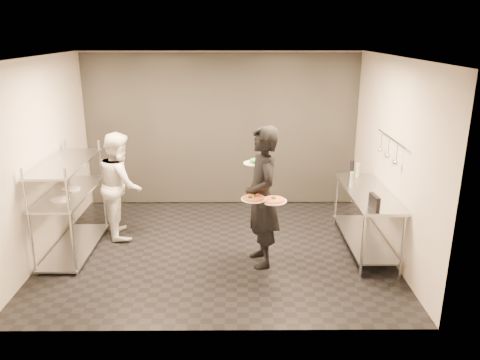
{
  "coord_description": "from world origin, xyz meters",
  "views": [
    {
      "loc": [
        0.28,
        -6.38,
        3.15
      ],
      "look_at": [
        0.32,
        -0.03,
        1.1
      ],
      "focal_mm": 35.0,
      "sensor_mm": 36.0,
      "label": 1
    }
  ],
  "objects_px": {
    "pass_rack": "(70,201)",
    "waiter": "(262,197)",
    "pos_monitor": "(374,202)",
    "bottle_dark": "(352,167)",
    "prep_counter": "(366,210)",
    "pizza_plate_near": "(254,198)",
    "bottle_green": "(352,179)",
    "pizza_plate_far": "(274,200)",
    "bottle_clear": "(358,170)",
    "salad_plate": "(255,162)",
    "chef": "(120,185)"
  },
  "relations": [
    {
      "from": "pass_rack",
      "to": "pizza_plate_near",
      "type": "relative_size",
      "value": 4.84
    },
    {
      "from": "pizza_plate_far",
      "to": "prep_counter",
      "type": "bearing_deg",
      "value": 25.28
    },
    {
      "from": "pizza_plate_near",
      "to": "bottle_clear",
      "type": "relative_size",
      "value": 1.55
    },
    {
      "from": "bottle_clear",
      "to": "bottle_dark",
      "type": "xyz_separation_m",
      "value": [
        -0.08,
        0.08,
        0.01
      ]
    },
    {
      "from": "pass_rack",
      "to": "prep_counter",
      "type": "height_order",
      "value": "pass_rack"
    },
    {
      "from": "bottle_clear",
      "to": "bottle_dark",
      "type": "relative_size",
      "value": 0.89
    },
    {
      "from": "salad_plate",
      "to": "bottle_clear",
      "type": "height_order",
      "value": "salad_plate"
    },
    {
      "from": "waiter",
      "to": "bottle_green",
      "type": "relative_size",
      "value": 8.72
    },
    {
      "from": "pass_rack",
      "to": "chef",
      "type": "relative_size",
      "value": 0.96
    },
    {
      "from": "prep_counter",
      "to": "pizza_plate_near",
      "type": "bearing_deg",
      "value": -158.33
    },
    {
      "from": "salad_plate",
      "to": "pos_monitor",
      "type": "distance_m",
      "value": 1.68
    },
    {
      "from": "chef",
      "to": "bottle_clear",
      "type": "xyz_separation_m",
      "value": [
        3.75,
        0.14,
        0.19
      ]
    },
    {
      "from": "bottle_clear",
      "to": "salad_plate",
      "type": "bearing_deg",
      "value": -152.78
    },
    {
      "from": "pizza_plate_far",
      "to": "salad_plate",
      "type": "relative_size",
      "value": 1.12
    },
    {
      "from": "prep_counter",
      "to": "pos_monitor",
      "type": "bearing_deg",
      "value": -99.46
    },
    {
      "from": "pizza_plate_near",
      "to": "bottle_clear",
      "type": "height_order",
      "value": "bottle_clear"
    },
    {
      "from": "waiter",
      "to": "pizza_plate_far",
      "type": "distance_m",
      "value": 0.29
    },
    {
      "from": "bottle_clear",
      "to": "waiter",
      "type": "bearing_deg",
      "value": -144.15
    },
    {
      "from": "waiter",
      "to": "chef",
      "type": "relative_size",
      "value": 1.17
    },
    {
      "from": "pass_rack",
      "to": "prep_counter",
      "type": "distance_m",
      "value": 4.33
    },
    {
      "from": "salad_plate",
      "to": "chef",
      "type": "bearing_deg",
      "value": 160.88
    },
    {
      "from": "pizza_plate_near",
      "to": "salad_plate",
      "type": "bearing_deg",
      "value": 87.04
    },
    {
      "from": "prep_counter",
      "to": "bottle_clear",
      "type": "bearing_deg",
      "value": 88.1
    },
    {
      "from": "bottle_dark",
      "to": "waiter",
      "type": "bearing_deg",
      "value": -140.82
    },
    {
      "from": "pos_monitor",
      "to": "bottle_dark",
      "type": "distance_m",
      "value": 1.52
    },
    {
      "from": "pizza_plate_near",
      "to": "pizza_plate_far",
      "type": "xyz_separation_m",
      "value": [
        0.26,
        -0.0,
        -0.03
      ]
    },
    {
      "from": "bottle_dark",
      "to": "bottle_clear",
      "type": "bearing_deg",
      "value": -46.62
    },
    {
      "from": "pos_monitor",
      "to": "bottle_green",
      "type": "relative_size",
      "value": 1.2
    },
    {
      "from": "pos_monitor",
      "to": "prep_counter",
      "type": "bearing_deg",
      "value": 74.36
    },
    {
      "from": "salad_plate",
      "to": "pizza_plate_far",
      "type": "bearing_deg",
      "value": -65.99
    },
    {
      "from": "pass_rack",
      "to": "prep_counter",
      "type": "bearing_deg",
      "value": 0.03
    },
    {
      "from": "pass_rack",
      "to": "salad_plate",
      "type": "xyz_separation_m",
      "value": [
        2.67,
        -0.14,
        0.63
      ]
    },
    {
      "from": "chef",
      "to": "pos_monitor",
      "type": "height_order",
      "value": "chef"
    },
    {
      "from": "pizza_plate_far",
      "to": "bottle_clear",
      "type": "distance_m",
      "value": 2.0
    },
    {
      "from": "chef",
      "to": "bottle_clear",
      "type": "height_order",
      "value": "chef"
    },
    {
      "from": "prep_counter",
      "to": "bottle_dark",
      "type": "distance_m",
      "value": 0.9
    },
    {
      "from": "pass_rack",
      "to": "waiter",
      "type": "bearing_deg",
      "value": -8.74
    },
    {
      "from": "pizza_plate_far",
      "to": "chef",
      "type": "bearing_deg",
      "value": 151.68
    },
    {
      "from": "bottle_clear",
      "to": "bottle_dark",
      "type": "distance_m",
      "value": 0.11
    },
    {
      "from": "chef",
      "to": "pizza_plate_near",
      "type": "xyz_separation_m",
      "value": [
        2.05,
        -1.24,
        0.22
      ]
    },
    {
      "from": "pos_monitor",
      "to": "bottle_dark",
      "type": "xyz_separation_m",
      "value": [
        0.07,
        1.52,
        0.02
      ]
    },
    {
      "from": "bottle_clear",
      "to": "bottle_green",
      "type": "bearing_deg",
      "value": -112.91
    },
    {
      "from": "pizza_plate_near",
      "to": "chef",
      "type": "bearing_deg",
      "value": 148.77
    },
    {
      "from": "waiter",
      "to": "pizza_plate_far",
      "type": "bearing_deg",
      "value": 17.97
    },
    {
      "from": "pass_rack",
      "to": "bottle_dark",
      "type": "height_order",
      "value": "pass_rack"
    },
    {
      "from": "prep_counter",
      "to": "pos_monitor",
      "type": "xyz_separation_m",
      "value": [
        -0.12,
        -0.72,
        0.39
      ]
    },
    {
      "from": "chef",
      "to": "bottle_dark",
      "type": "height_order",
      "value": "chef"
    },
    {
      "from": "pos_monitor",
      "to": "bottle_green",
      "type": "bearing_deg",
      "value": 88.57
    },
    {
      "from": "chef",
      "to": "pos_monitor",
      "type": "bearing_deg",
      "value": -127.7
    },
    {
      "from": "pos_monitor",
      "to": "chef",
      "type": "bearing_deg",
      "value": 154.13
    }
  ]
}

